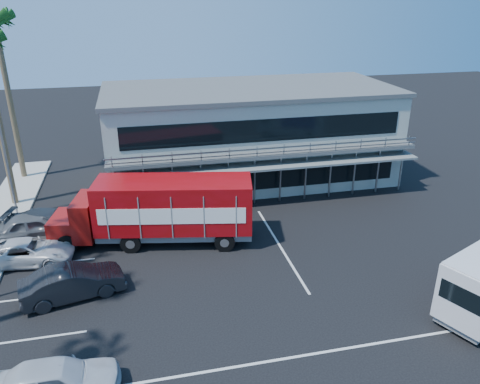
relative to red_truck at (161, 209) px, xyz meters
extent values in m
plane|color=black|center=(4.80, -5.16, -2.19)|extent=(120.00, 120.00, 0.00)
cube|color=#A1A799|center=(7.80, 9.84, 1.31)|extent=(22.00, 10.00, 7.00)
cube|color=#515454|center=(7.80, 9.84, 4.96)|extent=(22.40, 10.40, 0.30)
cube|color=#515454|center=(7.80, 4.24, 1.41)|extent=(22.00, 1.20, 0.25)
cube|color=gray|center=(7.80, 3.69, 1.91)|extent=(22.00, 0.08, 0.90)
cube|color=slate|center=(7.80, 3.94, 0.71)|extent=(22.00, 1.80, 0.15)
cube|color=black|center=(7.80, 4.82, -0.59)|extent=(20.00, 0.06, 1.60)
cube|color=black|center=(7.80, 4.82, 3.01)|extent=(20.00, 0.06, 1.60)
cylinder|color=brown|center=(-9.90, 7.84, 3.31)|extent=(0.44, 0.44, 11.00)
cylinder|color=brown|center=(-10.30, 13.34, 3.81)|extent=(0.44, 0.44, 12.00)
cylinder|color=gray|center=(-9.40, 5.84, 1.81)|extent=(0.14, 0.14, 8.00)
cube|color=maroon|center=(-5.56, 1.09, -1.05)|extent=(2.05, 2.81, 1.36)
cube|color=maroon|center=(-4.33, 0.85, -0.43)|extent=(1.66, 3.01, 2.39)
cube|color=black|center=(-4.33, 0.85, 0.25)|extent=(0.52, 2.38, 0.80)
cube|color=#9A0911|center=(0.80, -0.16, 0.31)|extent=(9.46, 4.53, 2.95)
cube|color=slate|center=(0.80, -0.16, -1.45)|extent=(9.38, 4.12, 0.34)
cube|color=white|center=(0.52, -1.56, 0.20)|extent=(8.21, 1.64, 0.97)
cube|color=white|center=(1.07, 1.25, 0.20)|extent=(8.21, 1.64, 0.97)
cylinder|color=black|center=(-5.46, -0.20, -1.60)|extent=(1.21, 0.50, 1.18)
cylinder|color=black|center=(-4.98, 2.25, -1.60)|extent=(1.21, 0.50, 1.18)
cylinder|color=black|center=(-1.90, -0.90, -1.60)|extent=(1.21, 0.50, 1.18)
cylinder|color=black|center=(-1.42, 1.55, -1.60)|extent=(1.21, 0.50, 1.18)
cylinder|color=black|center=(3.45, -1.95, -1.60)|extent=(1.21, 0.50, 1.18)
cylinder|color=black|center=(3.94, 0.50, -1.60)|extent=(1.21, 0.50, 1.18)
cube|color=black|center=(11.77, -11.53, -0.04)|extent=(0.83, 1.74, 0.91)
cylinder|color=black|center=(12.20, -10.22, -1.73)|extent=(0.95, 0.64, 0.92)
imported|color=silver|center=(-4.70, -11.16, -1.39)|extent=(4.70, 1.91, 1.60)
imported|color=black|center=(-4.70, -4.69, -1.37)|extent=(5.24, 2.84, 1.64)
imported|color=silver|center=(-7.47, -0.76, -1.51)|extent=(5.14, 2.80, 1.37)
imported|color=#2C343B|center=(-6.69, 2.44, -1.39)|extent=(5.86, 3.47, 1.59)
imported|color=slate|center=(-7.40, 2.04, -1.34)|extent=(5.12, 2.31, 1.71)
camera|label=1|loc=(-0.97, -25.48, 11.76)|focal=35.00mm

